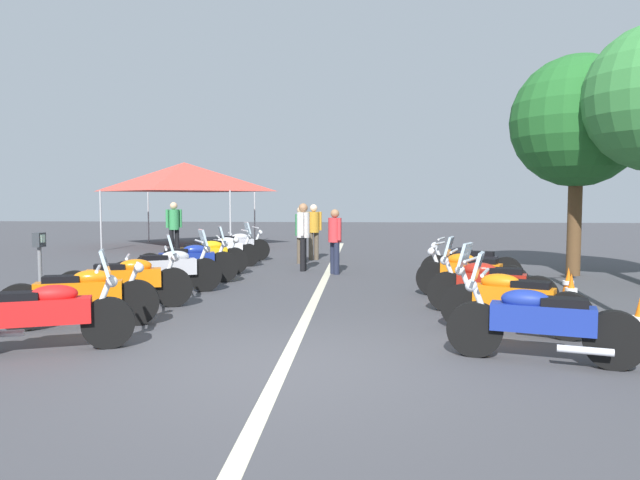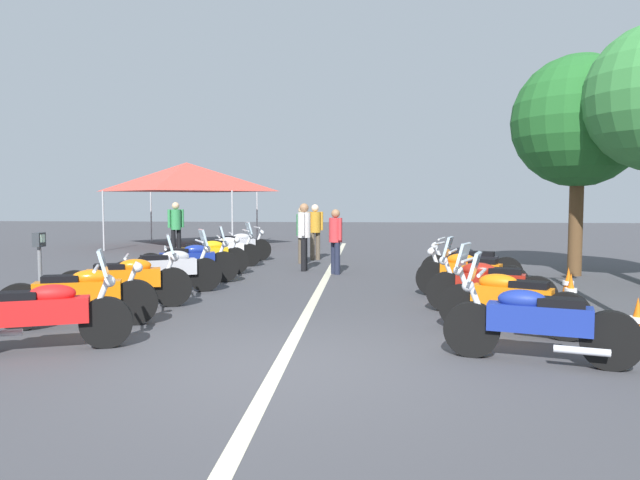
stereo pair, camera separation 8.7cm
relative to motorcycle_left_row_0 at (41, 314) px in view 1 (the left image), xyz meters
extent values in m
plane|color=#424247|center=(-0.41, -2.90, -0.46)|extent=(80.00, 80.00, 0.00)
cube|color=beige|center=(5.74, -2.90, -0.46)|extent=(23.41, 0.16, 0.01)
cylinder|color=black|center=(0.27, -0.69, -0.15)|extent=(0.36, 0.63, 0.62)
cube|color=red|center=(-0.01, 0.03, 0.03)|extent=(0.69, 1.19, 0.30)
ellipsoid|color=red|center=(0.05, -0.14, 0.23)|extent=(0.43, 0.58, 0.22)
cube|color=black|center=(-0.09, 0.23, 0.21)|extent=(0.42, 0.54, 0.12)
cylinder|color=silver|center=(0.24, -0.63, 0.15)|extent=(0.17, 0.30, 0.58)
cylinder|color=silver|center=(0.23, -0.59, 0.51)|extent=(0.59, 0.26, 0.04)
sphere|color=silver|center=(0.29, -0.73, 0.35)|extent=(0.14, 0.14, 0.14)
cube|color=silver|center=(0.26, -0.67, 0.58)|extent=(0.38, 0.24, 0.32)
cylinder|color=black|center=(1.57, -0.52, -0.14)|extent=(0.34, 0.66, 0.65)
cylinder|color=black|center=(1.08, 0.92, -0.14)|extent=(0.34, 0.66, 0.65)
cube|color=orange|center=(1.33, 0.20, 0.04)|extent=(0.64, 1.18, 0.30)
ellipsoid|color=orange|center=(1.39, 0.03, 0.24)|extent=(0.42, 0.58, 0.22)
cube|color=black|center=(1.26, 0.41, 0.22)|extent=(0.40, 0.54, 0.12)
cylinder|color=silver|center=(1.55, -0.46, 0.16)|extent=(0.16, 0.30, 0.58)
cylinder|color=silver|center=(1.54, -0.42, 0.52)|extent=(0.60, 0.24, 0.04)
sphere|color=silver|center=(1.59, -0.56, 0.36)|extent=(0.14, 0.14, 0.14)
cylinder|color=silver|center=(1.35, 0.69, -0.23)|extent=(0.25, 0.55, 0.08)
cylinder|color=black|center=(3.03, -0.57, -0.13)|extent=(0.36, 0.67, 0.66)
cylinder|color=black|center=(2.51, 0.87, -0.13)|extent=(0.36, 0.67, 0.66)
cube|color=orange|center=(2.77, 0.15, 0.05)|extent=(0.66, 1.19, 0.30)
ellipsoid|color=orange|center=(2.83, -0.02, 0.25)|extent=(0.42, 0.58, 0.22)
cube|color=black|center=(2.70, 0.35, 0.23)|extent=(0.41, 0.54, 0.12)
cylinder|color=silver|center=(3.01, -0.52, 0.17)|extent=(0.16, 0.30, 0.58)
cylinder|color=silver|center=(3.00, -0.48, 0.53)|extent=(0.60, 0.25, 0.04)
sphere|color=silver|center=(3.05, -0.62, 0.37)|extent=(0.14, 0.14, 0.14)
cylinder|color=silver|center=(2.78, 0.64, -0.23)|extent=(0.26, 0.54, 0.08)
cube|color=silver|center=(3.02, -0.56, 0.60)|extent=(0.38, 0.24, 0.32)
cylinder|color=black|center=(4.68, -0.67, -0.13)|extent=(0.43, 0.65, 0.66)
cylinder|color=black|center=(3.98, 0.63, -0.13)|extent=(0.43, 0.65, 0.66)
cube|color=silver|center=(4.33, -0.02, 0.05)|extent=(0.78, 1.12, 0.30)
ellipsoid|color=silver|center=(4.42, -0.18, 0.25)|extent=(0.47, 0.58, 0.22)
cube|color=black|center=(4.23, 0.17, 0.23)|extent=(0.46, 0.55, 0.12)
cylinder|color=silver|center=(4.65, -0.62, 0.17)|extent=(0.20, 0.29, 0.58)
cylinder|color=silver|center=(4.63, -0.58, 0.53)|extent=(0.57, 0.33, 0.04)
sphere|color=silver|center=(4.70, -0.72, 0.37)|extent=(0.14, 0.14, 0.14)
cylinder|color=silver|center=(4.28, 0.46, -0.23)|extent=(0.33, 0.52, 0.08)
cube|color=silver|center=(4.67, -0.65, 0.60)|extent=(0.37, 0.28, 0.32)
cylinder|color=black|center=(5.96, -0.73, -0.13)|extent=(0.35, 0.68, 0.67)
cylinder|color=black|center=(5.48, 0.72, -0.13)|extent=(0.35, 0.68, 0.67)
cube|color=navy|center=(5.72, 0.00, 0.05)|extent=(0.64, 1.19, 0.30)
ellipsoid|color=navy|center=(5.78, -0.17, 0.25)|extent=(0.41, 0.58, 0.22)
cube|color=black|center=(5.65, 0.20, 0.23)|extent=(0.40, 0.54, 0.12)
cylinder|color=silver|center=(5.94, -0.67, 0.17)|extent=(0.16, 0.30, 0.58)
cylinder|color=silver|center=(5.93, -0.63, 0.53)|extent=(0.60, 0.24, 0.04)
sphere|color=silver|center=(5.98, -0.77, 0.37)|extent=(0.14, 0.14, 0.14)
cylinder|color=silver|center=(5.74, 0.49, -0.23)|extent=(0.25, 0.55, 0.08)
cube|color=silver|center=(5.96, -0.71, 0.60)|extent=(0.38, 0.23, 0.32)
cylinder|color=black|center=(7.35, -0.67, -0.14)|extent=(0.34, 0.66, 0.65)
cylinder|color=black|center=(6.90, 0.69, -0.14)|extent=(0.34, 0.66, 0.65)
cube|color=#EAB214|center=(7.12, 0.01, 0.04)|extent=(0.61, 1.12, 0.30)
ellipsoid|color=#EAB214|center=(7.18, -0.16, 0.24)|extent=(0.41, 0.58, 0.22)
cube|color=black|center=(7.05, 0.22, 0.22)|extent=(0.40, 0.54, 0.12)
cylinder|color=silver|center=(7.33, -0.62, 0.16)|extent=(0.16, 0.30, 0.58)
cylinder|color=silver|center=(7.32, -0.58, 0.52)|extent=(0.60, 0.23, 0.04)
sphere|color=silver|center=(7.37, -0.72, 0.36)|extent=(0.14, 0.14, 0.14)
cylinder|color=silver|center=(7.16, 0.47, -0.24)|extent=(0.25, 0.55, 0.08)
cylinder|color=black|center=(9.01, -0.69, -0.16)|extent=(0.39, 0.61, 0.61)
cylinder|color=black|center=(8.32, 0.69, -0.16)|extent=(0.39, 0.61, 0.61)
cube|color=white|center=(8.67, 0.00, 0.02)|extent=(0.77, 1.18, 0.30)
ellipsoid|color=white|center=(8.74, -0.16, 0.22)|extent=(0.46, 0.58, 0.22)
cube|color=black|center=(8.57, 0.20, 0.20)|extent=(0.45, 0.55, 0.12)
cylinder|color=silver|center=(8.98, -0.64, 0.14)|extent=(0.19, 0.29, 0.58)
cylinder|color=silver|center=(8.96, -0.60, 0.50)|extent=(0.57, 0.31, 0.04)
sphere|color=silver|center=(9.03, -0.74, 0.34)|extent=(0.14, 0.14, 0.14)
cylinder|color=silver|center=(8.62, 0.50, -0.25)|extent=(0.31, 0.53, 0.08)
cube|color=silver|center=(9.00, -0.67, 0.57)|extent=(0.38, 0.27, 0.32)
cylinder|color=black|center=(10.55, -0.70, -0.15)|extent=(0.39, 0.63, 0.63)
cylinder|color=black|center=(9.92, 0.64, -0.15)|extent=(0.39, 0.63, 0.63)
cube|color=silver|center=(10.23, -0.03, 0.03)|extent=(0.73, 1.14, 0.30)
ellipsoid|color=silver|center=(10.31, -0.19, 0.23)|extent=(0.46, 0.58, 0.22)
cube|color=black|center=(10.14, 0.17, 0.21)|extent=(0.44, 0.54, 0.12)
cylinder|color=silver|center=(10.52, -0.65, 0.15)|extent=(0.19, 0.29, 0.58)
cylinder|color=silver|center=(10.51, -0.61, 0.51)|extent=(0.58, 0.30, 0.04)
sphere|color=silver|center=(10.57, -0.75, 0.35)|extent=(0.14, 0.14, 0.14)
cylinder|color=silver|center=(10.21, 0.45, -0.24)|extent=(0.30, 0.53, 0.08)
cylinder|color=black|center=(0.21, -5.04, -0.15)|extent=(0.32, 0.64, 0.63)
cylinder|color=black|center=(-0.22, -6.41, -0.15)|extent=(0.32, 0.64, 0.63)
cube|color=navy|center=(-0.01, -5.73, 0.03)|extent=(0.59, 1.13, 0.30)
ellipsoid|color=navy|center=(0.05, -5.56, 0.23)|extent=(0.40, 0.57, 0.22)
cube|color=black|center=(-0.07, -5.94, 0.21)|extent=(0.39, 0.54, 0.12)
cylinder|color=silver|center=(0.19, -5.10, 0.15)|extent=(0.15, 0.30, 0.58)
cylinder|color=silver|center=(0.18, -5.14, 0.51)|extent=(0.60, 0.22, 0.04)
sphere|color=silver|center=(0.22, -4.99, 0.35)|extent=(0.14, 0.14, 0.14)
cylinder|color=silver|center=(-0.31, -6.09, -0.24)|extent=(0.24, 0.55, 0.08)
cube|color=silver|center=(0.20, -5.06, 0.58)|extent=(0.38, 0.22, 0.32)
cylinder|color=black|center=(1.69, -5.15, -0.15)|extent=(0.40, 0.62, 0.62)
cylinder|color=black|center=(1.09, -6.38, -0.15)|extent=(0.40, 0.62, 0.62)
cube|color=orange|center=(1.39, -5.77, 0.03)|extent=(0.70, 1.06, 0.30)
ellipsoid|color=orange|center=(1.47, -5.60, 0.23)|extent=(0.46, 0.58, 0.22)
cube|color=black|center=(1.29, -5.96, 0.21)|extent=(0.44, 0.55, 0.12)
cylinder|color=silver|center=(1.66, -5.21, 0.15)|extent=(0.19, 0.29, 0.58)
cylinder|color=silver|center=(1.64, -5.24, 0.51)|extent=(0.58, 0.31, 0.04)
sphere|color=silver|center=(1.71, -5.11, 0.35)|extent=(0.14, 0.14, 0.14)
cylinder|color=silver|center=(1.05, -6.06, -0.24)|extent=(0.31, 0.53, 0.08)
cube|color=silver|center=(1.68, -5.17, 0.58)|extent=(0.38, 0.27, 0.32)
cylinder|color=black|center=(2.98, -5.11, -0.14)|extent=(0.32, 0.65, 0.63)
cylinder|color=black|center=(2.57, -6.42, -0.14)|extent=(0.32, 0.65, 0.63)
cube|color=maroon|center=(2.77, -5.77, 0.04)|extent=(0.58, 1.08, 0.30)
ellipsoid|color=maroon|center=(2.83, -5.60, 0.24)|extent=(0.40, 0.57, 0.22)
cube|color=black|center=(2.71, -5.98, 0.22)|extent=(0.39, 0.54, 0.12)
cylinder|color=silver|center=(2.96, -5.17, 0.16)|extent=(0.15, 0.30, 0.58)
cylinder|color=silver|center=(2.95, -5.21, 0.52)|extent=(0.60, 0.22, 0.04)
sphere|color=silver|center=(2.99, -5.07, 0.36)|extent=(0.14, 0.14, 0.14)
cylinder|color=silver|center=(2.48, -6.11, -0.24)|extent=(0.24, 0.55, 0.08)
cube|color=silver|center=(2.97, -5.13, 0.59)|extent=(0.38, 0.22, 0.32)
cylinder|color=black|center=(4.51, -5.08, -0.14)|extent=(0.40, 0.64, 0.65)
cylinder|color=black|center=(3.92, -6.35, -0.14)|extent=(0.40, 0.64, 0.65)
cube|color=orange|center=(4.22, -5.71, 0.04)|extent=(0.70, 1.09, 0.30)
ellipsoid|color=orange|center=(4.29, -5.55, 0.24)|extent=(0.45, 0.58, 0.22)
cube|color=black|center=(4.13, -5.91, 0.22)|extent=(0.44, 0.54, 0.12)
cylinder|color=silver|center=(4.49, -5.13, 0.16)|extent=(0.18, 0.29, 0.58)
cylinder|color=silver|center=(4.47, -5.17, 0.52)|extent=(0.58, 0.30, 0.04)
sphere|color=silver|center=(4.53, -5.03, 0.36)|extent=(0.14, 0.14, 0.14)
cylinder|color=silver|center=(3.88, -6.02, -0.24)|extent=(0.30, 0.53, 0.08)
cylinder|color=black|center=(5.87, -5.29, -0.14)|extent=(0.33, 0.66, 0.65)
cylinder|color=black|center=(5.43, -6.63, -0.14)|extent=(0.33, 0.66, 0.65)
cube|color=black|center=(5.65, -5.96, 0.04)|extent=(0.60, 1.10, 0.30)
ellipsoid|color=black|center=(5.70, -5.79, 0.24)|extent=(0.41, 0.58, 0.22)
cube|color=black|center=(5.58, -6.17, 0.22)|extent=(0.40, 0.54, 0.12)
cylinder|color=silver|center=(5.85, -5.35, 0.16)|extent=(0.16, 0.30, 0.58)
cylinder|color=silver|center=(5.83, -5.39, 0.52)|extent=(0.60, 0.23, 0.04)
sphere|color=silver|center=(5.88, -5.24, 0.36)|extent=(0.14, 0.14, 0.14)
cylinder|color=silver|center=(5.34, -6.30, -0.24)|extent=(0.25, 0.55, 0.08)
cylinder|color=slate|center=(2.12, 1.21, 0.09)|extent=(0.06, 0.06, 1.10)
cube|color=#33383D|center=(2.12, 1.21, 0.72)|extent=(0.19, 0.13, 0.22)
cube|color=#B2D8BF|center=(2.12, 1.14, 0.74)|extent=(0.10, 0.02, 0.12)
cube|color=orange|center=(0.81, -7.13, -0.45)|extent=(0.36, 0.36, 0.03)
cone|color=orange|center=(0.81, -7.13, -0.15)|extent=(0.26, 0.26, 0.60)
cylinder|color=white|center=(0.81, -7.13, -0.12)|extent=(0.19, 0.19, 0.07)
cube|color=orange|center=(3.98, -7.35, -0.45)|extent=(0.36, 0.36, 0.03)
cone|color=orange|center=(3.98, -7.35, -0.15)|extent=(0.26, 0.26, 0.60)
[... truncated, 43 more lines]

